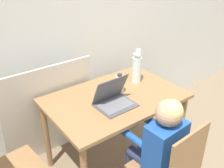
% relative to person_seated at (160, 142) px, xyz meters
% --- Properties ---
extents(wall_back, '(6.40, 0.05, 2.50)m').
position_rel_person_seated_xyz_m(wall_back, '(0.08, 1.17, 0.60)').
color(wall_back, silver).
rests_on(wall_back, ground_plane).
extents(dining_table, '(1.16, 0.77, 0.75)m').
position_rel_person_seated_xyz_m(dining_table, '(0.03, 0.57, 0.00)').
color(dining_table, olive).
rests_on(dining_table, ground_plane).
extents(person_seated, '(0.32, 0.44, 1.03)m').
position_rel_person_seated_xyz_m(person_seated, '(0.00, 0.00, 0.00)').
color(person_seated, '#1E4C9E').
rests_on(person_seated, ground_plane).
extents(laptop, '(0.31, 0.25, 0.24)m').
position_rel_person_seated_xyz_m(laptop, '(-0.06, 0.48, 0.15)').
color(laptop, '#4C4C51').
rests_on(laptop, dining_table).
extents(flower_vase, '(0.09, 0.09, 0.33)m').
position_rel_person_seated_xyz_m(flower_vase, '(0.36, 0.67, 0.24)').
color(flower_vase, silver).
rests_on(flower_vase, dining_table).
extents(water_bottle, '(0.07, 0.07, 0.18)m').
position_rel_person_seated_xyz_m(water_bottle, '(0.10, 0.60, 0.18)').
color(water_bottle, silver).
rests_on(water_bottle, dining_table).
extents(cardboard_panel, '(0.87, 0.16, 1.00)m').
position_rel_person_seated_xyz_m(cardboard_panel, '(-0.40, 1.03, -0.15)').
color(cardboard_panel, silver).
rests_on(cardboard_panel, ground_plane).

